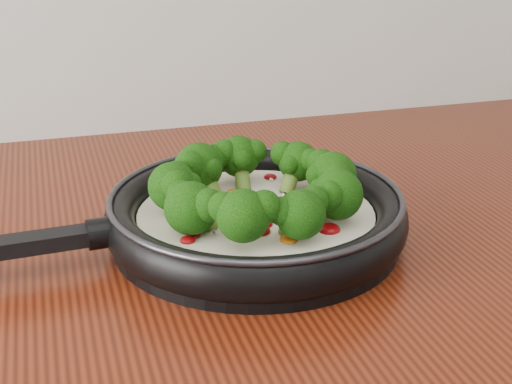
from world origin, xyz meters
name	(u,v)px	position (x,y,z in m)	size (l,w,h in m)	color
skillet	(253,210)	(0.03, 1.10, 0.93)	(0.46, 0.30, 0.08)	black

